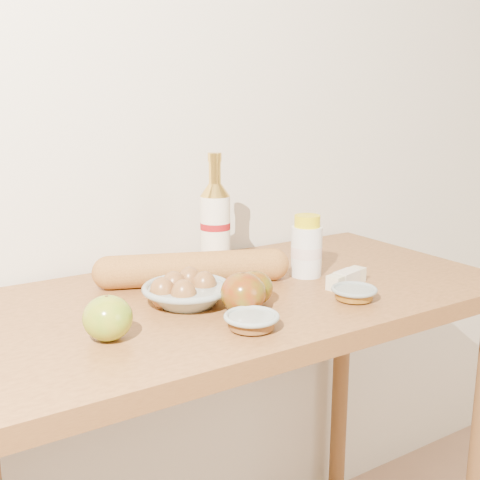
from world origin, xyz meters
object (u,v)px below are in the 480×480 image
at_px(cream_bottle, 307,248).
at_px(egg_bowl, 186,292).
at_px(bourbon_bottle, 215,227).
at_px(baguette, 193,268).
at_px(table, 233,346).

bearing_deg(cream_bottle, egg_bowl, -175.46).
xyz_separation_m(bourbon_bottle, baguette, (-0.08, -0.04, -0.08)).
bearing_deg(table, baguette, 114.77).
bearing_deg(bourbon_bottle, cream_bottle, -43.39).
xyz_separation_m(bourbon_bottle, egg_bowl, (-0.15, -0.14, -0.09)).
relative_size(bourbon_bottle, egg_bowl, 1.18).
bearing_deg(bourbon_bottle, baguette, -165.16).
height_order(cream_bottle, baguette, cream_bottle).
relative_size(table, cream_bottle, 8.44).
bearing_deg(bourbon_bottle, egg_bowl, -146.16).
bearing_deg(table, egg_bowl, -173.44).
distance_m(table, egg_bowl, 0.19).
bearing_deg(cream_bottle, bourbon_bottle, 145.93).
xyz_separation_m(table, baguette, (-0.04, 0.09, 0.16)).
distance_m(table, cream_bottle, 0.28).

